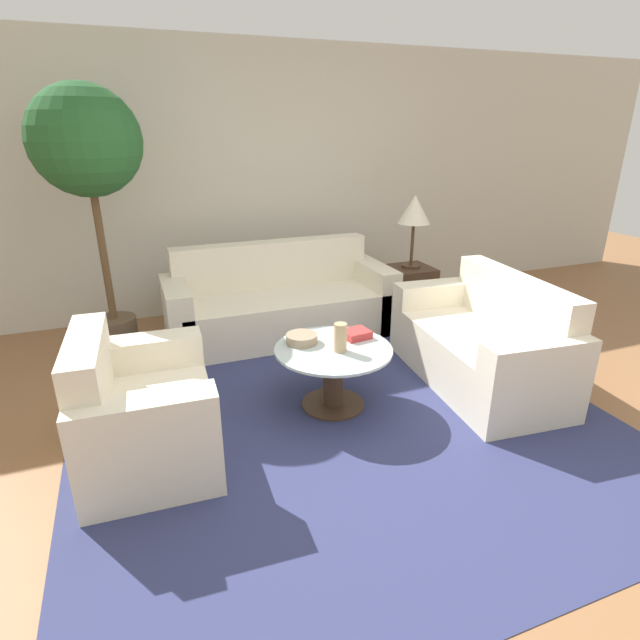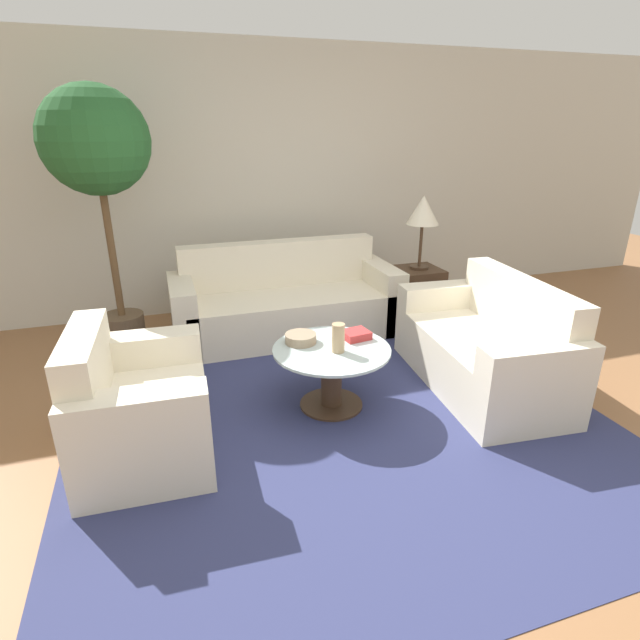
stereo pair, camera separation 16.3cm
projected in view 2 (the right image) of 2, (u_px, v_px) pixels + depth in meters
The scene contains 13 objects.
ground_plane at pixel (390, 456), 2.96m from camera, with size 14.00×14.00×0.00m, color #8E603D.
wall_back at pixel (271, 181), 5.09m from camera, with size 10.00×0.06×2.60m.
rug at pixel (331, 405), 3.49m from camera, with size 3.42×3.64×0.01m.
sofa_main at pixel (285, 304), 4.64m from camera, with size 2.04×0.78×0.83m.
armchair at pixel (134, 412), 2.89m from camera, with size 0.76×1.01×0.79m.
loveseat at pixel (488, 350), 3.69m from camera, with size 0.87×1.54×0.81m.
coffee_table at pixel (331, 369), 3.39m from camera, with size 0.79×0.79×0.44m.
side_table at pixel (417, 294), 4.95m from camera, with size 0.41×0.41×0.53m.
table_lamp at pixel (423, 212), 4.65m from camera, with size 0.31×0.31×0.70m.
potted_plant at pixel (97, 155), 3.82m from camera, with size 0.82×0.82×2.13m.
vase at pixel (338, 338), 3.25m from camera, with size 0.09×0.09×0.19m.
bowl at pixel (301, 338), 3.41m from camera, with size 0.22×0.22×0.06m.
book_stack at pixel (356, 335), 3.48m from camera, with size 0.20×0.18×0.05m.
Camera 2 is at (-1.17, -2.21, 1.83)m, focal length 28.00 mm.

